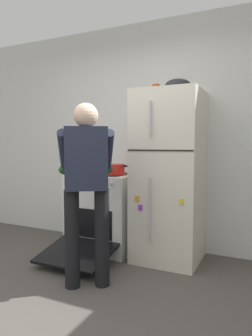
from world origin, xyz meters
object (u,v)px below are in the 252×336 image
at_px(person_cook, 86,178).
at_px(pepper_mill, 92,165).
at_px(stove_range, 104,212).
at_px(mixing_bowl, 178,85).
at_px(refrigerator, 169,177).
at_px(coffee_mug, 156,89).
at_px(red_pot, 115,169).

height_order(person_cook, pepper_mill, person_cook).
xyz_separation_m(stove_range, person_cook, (0.32, -0.88, 0.52)).
relative_size(stove_range, mixing_bowl, 4.58).
xyz_separation_m(refrigerator, pepper_mill, (-1.10, 0.20, 0.08)).
relative_size(refrigerator, stove_range, 1.50).
relative_size(person_cook, coffee_mug, 14.28).
bearing_deg(stove_range, refrigerator, 1.25).
bearing_deg(pepper_mill, coffee_mug, -9.27).
distance_m(refrigerator, coffee_mug, 0.97).
bearing_deg(coffee_mug, mixing_bowl, -10.99).
height_order(refrigerator, red_pot, refrigerator).
relative_size(pepper_mill, mixing_bowl, 0.63).
relative_size(red_pot, pepper_mill, 2.00).
height_order(stove_range, pepper_mill, pepper_mill).
bearing_deg(stove_range, coffee_mug, 6.24).
distance_m(refrigerator, stove_range, 0.92).
bearing_deg(pepper_mill, mixing_bowl, -9.65).
height_order(refrigerator, stove_range, refrigerator).
xyz_separation_m(stove_range, coffee_mug, (0.62, 0.07, 1.41)).
relative_size(stove_range, person_cook, 0.75).
height_order(stove_range, mixing_bowl, mixing_bowl).
xyz_separation_m(coffee_mug, mixing_bowl, (0.26, -0.05, 0.01)).
bearing_deg(coffee_mug, refrigerator, -15.83).
relative_size(red_pot, mixing_bowl, 1.26).
bearing_deg(pepper_mill, refrigerator, -10.35).
distance_m(refrigerator, pepper_mill, 1.12).
bearing_deg(red_pot, stove_range, 168.58).
relative_size(refrigerator, person_cook, 1.13).
bearing_deg(mixing_bowl, refrigerator, -179.78).
distance_m(person_cook, pepper_mill, 1.27).
height_order(stove_range, coffee_mug, coffee_mug).
bearing_deg(coffee_mug, red_pot, -167.71).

